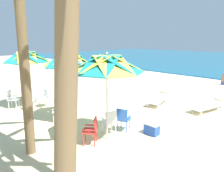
{
  "coord_description": "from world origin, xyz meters",
  "views": [
    {
      "loc": [
        4.16,
        -7.63,
        3.29
      ],
      "look_at": [
        -3.1,
        -0.27,
        1.0
      ],
      "focal_mm": 34.56,
      "sensor_mm": 36.0,
      "label": 1
    }
  ],
  "objects_px": {
    "sun_lounger_0": "(208,105)",
    "beach_umbrella_0": "(107,65)",
    "beachgoer_seated": "(224,80)",
    "plastic_chair_2": "(92,129)",
    "cooler_box": "(152,129)",
    "sun_lounger_1": "(159,98)",
    "palm_tree_0": "(21,23)",
    "beach_umbrella_2": "(26,58)",
    "palm_tree_3": "(65,22)",
    "plastic_chair_5": "(28,99)",
    "plastic_chair_3": "(59,109)",
    "plastic_chair_4": "(12,98)",
    "palm_tree_1": "(62,13)",
    "plastic_chair_6": "(44,97)",
    "beach_umbrella_1": "(69,61)",
    "plastic_chair_1": "(123,118)",
    "plastic_chair_0": "(110,121)"
  },
  "relations": [
    {
      "from": "plastic_chair_4",
      "to": "cooler_box",
      "type": "relative_size",
      "value": 1.73
    },
    {
      "from": "plastic_chair_1",
      "to": "plastic_chair_4",
      "type": "bearing_deg",
      "value": -162.44
    },
    {
      "from": "beachgoer_seated",
      "to": "beach_umbrella_0",
      "type": "bearing_deg",
      "value": -89.06
    },
    {
      "from": "plastic_chair_4",
      "to": "plastic_chair_5",
      "type": "xyz_separation_m",
      "value": [
        0.8,
        0.43,
        0.0
      ]
    },
    {
      "from": "plastic_chair_3",
      "to": "palm_tree_1",
      "type": "relative_size",
      "value": 0.15
    },
    {
      "from": "sun_lounger_1",
      "to": "palm_tree_0",
      "type": "xyz_separation_m",
      "value": [
        0.07,
        -6.88,
        3.4
      ]
    },
    {
      "from": "sun_lounger_1",
      "to": "plastic_chair_4",
      "type": "bearing_deg",
      "value": -129.35
    },
    {
      "from": "plastic_chair_2",
      "to": "palm_tree_0",
      "type": "bearing_deg",
      "value": -117.98
    },
    {
      "from": "beach_umbrella_1",
      "to": "palm_tree_1",
      "type": "bearing_deg",
      "value": -35.41
    },
    {
      "from": "cooler_box",
      "to": "plastic_chair_2",
      "type": "bearing_deg",
      "value": -116.28
    },
    {
      "from": "plastic_chair_3",
      "to": "cooler_box",
      "type": "height_order",
      "value": "plastic_chair_3"
    },
    {
      "from": "plastic_chair_5",
      "to": "plastic_chair_6",
      "type": "distance_m",
      "value": 0.77
    },
    {
      "from": "plastic_chair_3",
      "to": "plastic_chair_4",
      "type": "relative_size",
      "value": 1.0
    },
    {
      "from": "plastic_chair_4",
      "to": "plastic_chair_0",
      "type": "bearing_deg",
      "value": 12.97
    },
    {
      "from": "beach_umbrella_2",
      "to": "sun_lounger_1",
      "type": "height_order",
      "value": "beach_umbrella_2"
    },
    {
      "from": "plastic_chair_1",
      "to": "sun_lounger_1",
      "type": "height_order",
      "value": "plastic_chair_1"
    },
    {
      "from": "plastic_chair_2",
      "to": "beachgoer_seated",
      "type": "bearing_deg",
      "value": 90.42
    },
    {
      "from": "beach_umbrella_1",
      "to": "palm_tree_3",
      "type": "height_order",
      "value": "palm_tree_3"
    },
    {
      "from": "plastic_chair_6",
      "to": "beachgoer_seated",
      "type": "xyz_separation_m",
      "value": [
        4.56,
        11.82,
        -0.2
      ]
    },
    {
      "from": "beach_umbrella_0",
      "to": "cooler_box",
      "type": "relative_size",
      "value": 5.77
    },
    {
      "from": "beachgoer_seated",
      "to": "plastic_chair_2",
      "type": "bearing_deg",
      "value": -89.58
    },
    {
      "from": "beach_umbrella_2",
      "to": "beachgoer_seated",
      "type": "bearing_deg",
      "value": 67.42
    },
    {
      "from": "beach_umbrella_1",
      "to": "plastic_chair_5",
      "type": "bearing_deg",
      "value": -164.52
    },
    {
      "from": "plastic_chair_1",
      "to": "plastic_chair_2",
      "type": "distance_m",
      "value": 1.42
    },
    {
      "from": "palm_tree_0",
      "to": "beachgoer_seated",
      "type": "relative_size",
      "value": 6.5
    },
    {
      "from": "beach_umbrella_1",
      "to": "plastic_chair_0",
      "type": "bearing_deg",
      "value": 3.4
    },
    {
      "from": "sun_lounger_0",
      "to": "beach_umbrella_0",
      "type": "bearing_deg",
      "value": -103.29
    },
    {
      "from": "plastic_chair_0",
      "to": "palm_tree_3",
      "type": "xyz_separation_m",
      "value": [
        2.27,
        -3.15,
        3.03
      ]
    },
    {
      "from": "plastic_chair_0",
      "to": "plastic_chair_3",
      "type": "height_order",
      "value": "same"
    },
    {
      "from": "plastic_chair_0",
      "to": "beachgoer_seated",
      "type": "bearing_deg",
      "value": 89.88
    },
    {
      "from": "plastic_chair_2",
      "to": "beachgoer_seated",
      "type": "distance_m",
      "value": 12.68
    },
    {
      "from": "beach_umbrella_2",
      "to": "plastic_chair_5",
      "type": "relative_size",
      "value": 3.19
    },
    {
      "from": "palm_tree_3",
      "to": "plastic_chair_1",
      "type": "bearing_deg",
      "value": 119.92
    },
    {
      "from": "beach_umbrella_1",
      "to": "beachgoer_seated",
      "type": "relative_size",
      "value": 3.05
    },
    {
      "from": "beach_umbrella_1",
      "to": "palm_tree_3",
      "type": "relative_size",
      "value": 0.48
    },
    {
      "from": "plastic_chair_4",
      "to": "plastic_chair_5",
      "type": "height_order",
      "value": "same"
    },
    {
      "from": "palm_tree_1",
      "to": "palm_tree_0",
      "type": "bearing_deg",
      "value": 179.26
    },
    {
      "from": "beach_umbrella_0",
      "to": "beach_umbrella_2",
      "type": "xyz_separation_m",
      "value": [
        -5.3,
        -0.17,
        -0.1
      ]
    },
    {
      "from": "beach_umbrella_1",
      "to": "sun_lounger_0",
      "type": "xyz_separation_m",
      "value": [
        3.61,
        5.09,
        -2.14
      ]
    },
    {
      "from": "plastic_chair_1",
      "to": "palm_tree_0",
      "type": "height_order",
      "value": "palm_tree_0"
    },
    {
      "from": "plastic_chair_4",
      "to": "palm_tree_1",
      "type": "bearing_deg",
      "value": -10.88
    },
    {
      "from": "beach_umbrella_2",
      "to": "palm_tree_3",
      "type": "xyz_separation_m",
      "value": [
        7.36,
        -2.64,
        1.13
      ]
    },
    {
      "from": "cooler_box",
      "to": "beachgoer_seated",
      "type": "bearing_deg",
      "value": 95.52
    },
    {
      "from": "plastic_chair_6",
      "to": "palm_tree_3",
      "type": "bearing_deg",
      "value": -24.53
    },
    {
      "from": "plastic_chair_1",
      "to": "plastic_chair_4",
      "type": "xyz_separation_m",
      "value": [
        -5.57,
        -1.76,
        0.0
      ]
    },
    {
      "from": "plastic_chair_6",
      "to": "sun_lounger_1",
      "type": "xyz_separation_m",
      "value": [
        3.74,
        4.43,
        -0.22
      ]
    },
    {
      "from": "beachgoer_seated",
      "to": "plastic_chair_6",
      "type": "bearing_deg",
      "value": -111.08
    },
    {
      "from": "plastic_chair_1",
      "to": "beach_umbrella_2",
      "type": "xyz_separation_m",
      "value": [
        -5.24,
        -1.03,
        1.9
      ]
    },
    {
      "from": "plastic_chair_5",
      "to": "sun_lounger_0",
      "type": "xyz_separation_m",
      "value": [
        6.08,
        5.77,
        -0.22
      ]
    },
    {
      "from": "plastic_chair_2",
      "to": "plastic_chair_5",
      "type": "height_order",
      "value": "same"
    }
  ]
}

